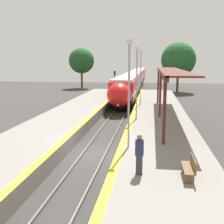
{
  "coord_description": "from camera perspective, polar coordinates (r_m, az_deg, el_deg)",
  "views": [
    {
      "loc": [
        3.47,
        -16.69,
        5.83
      ],
      "look_at": [
        0.59,
        3.82,
        2.06
      ],
      "focal_mm": 45.0,
      "sensor_mm": 36.0,
      "label": 1
    }
  ],
  "objects": [
    {
      "name": "rail_right",
      "position": [
        17.87,
        -1.29,
        -8.46
      ],
      "size": [
        0.08,
        90.0,
        0.15
      ],
      "primitive_type": "cube",
      "color": "slate",
      "rests_on": "ground_plane"
    },
    {
      "name": "railway_signal",
      "position": [
        45.63,
        0.54,
        6.28
      ],
      "size": [
        0.28,
        0.28,
        4.26
      ],
      "color": "#59595E",
      "rests_on": "ground_plane"
    },
    {
      "name": "station_canopy",
      "position": [
        24.88,
        11.25,
        7.83
      ],
      "size": [
        2.02,
        20.0,
        4.11
      ],
      "color": "#511E19",
      "rests_on": "platform_right"
    },
    {
      "name": "lamppost_far",
      "position": [
        31.5,
        5.82,
        7.61
      ],
      "size": [
        0.36,
        0.2,
        6.0
      ],
      "color": "#9E9EA3",
      "rests_on": "platform_right"
    },
    {
      "name": "lamppost_mid",
      "position": [
        23.5,
        5.04,
        6.72
      ],
      "size": [
        0.36,
        0.2,
        6.0
      ],
      "color": "#9E9EA3",
      "rests_on": "platform_right"
    },
    {
      "name": "person_waiting",
      "position": [
        12.22,
        5.58,
        -8.39
      ],
      "size": [
        0.36,
        0.24,
        1.81
      ],
      "color": "#333338",
      "rests_on": "platform_right"
    },
    {
      "name": "background_tree_right",
      "position": [
        54.85,
        13.35,
        10.3
      ],
      "size": [
        6.45,
        6.45,
        9.3
      ],
      "color": "brown",
      "rests_on": "ground_plane"
    },
    {
      "name": "lamppost_near",
      "position": [
        15.52,
        3.46,
        4.9
      ],
      "size": [
        0.36,
        0.2,
        6.0
      ],
      "color": "#9E9EA3",
      "rests_on": "platform_right"
    },
    {
      "name": "background_tree_left",
      "position": [
        61.78,
        -6.21,
        10.31
      ],
      "size": [
        5.45,
        5.45,
        8.62
      ],
      "color": "brown",
      "rests_on": "ground_plane"
    },
    {
      "name": "platform_left",
      "position": [
        19.11,
        -15.93,
        -6.32
      ],
      "size": [
        4.94,
        64.0,
        0.98
      ],
      "color": "gray",
      "rests_on": "ground_plane"
    },
    {
      "name": "rail_left",
      "position": [
        18.15,
        -5.83,
        -8.22
      ],
      "size": [
        0.08,
        90.0,
        0.15
      ],
      "primitive_type": "cube",
      "color": "slate",
      "rests_on": "ground_plane"
    },
    {
      "name": "train",
      "position": [
        60.58,
        4.74,
        6.77
      ],
      "size": [
        2.91,
        63.03,
        3.69
      ],
      "color": "black",
      "rests_on": "ground_plane"
    },
    {
      "name": "ground_plane",
      "position": [
        18.02,
        -3.58,
        -8.57
      ],
      "size": [
        120.0,
        120.0,
        0.0
      ],
      "primitive_type": "plane",
      "color": "#383533"
    },
    {
      "name": "platform_right",
      "position": [
        17.54,
        10.22,
        -7.58
      ],
      "size": [
        5.13,
        64.0,
        0.98
      ],
      "color": "gray",
      "rests_on": "ground_plane"
    },
    {
      "name": "platform_bench",
      "position": [
        12.44,
        15.6,
        -10.72
      ],
      "size": [
        0.44,
        1.58,
        0.89
      ],
      "color": "brown",
      "rests_on": "platform_right"
    }
  ]
}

